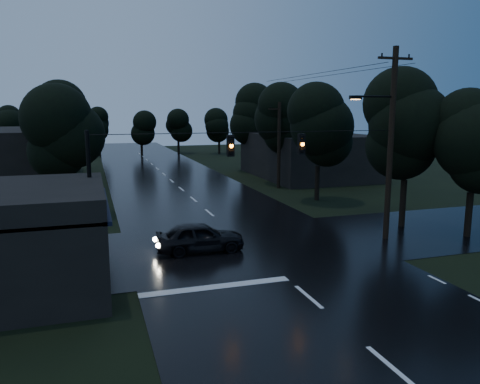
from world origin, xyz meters
TOP-DOWN VIEW (x-y plane):
  - ground at (0.00, 0.00)m, footprint 160.00×160.00m
  - main_road at (0.00, 30.00)m, footprint 12.00×120.00m
  - cross_street at (0.00, 12.00)m, footprint 60.00×9.00m
  - building_far_right at (14.00, 34.00)m, footprint 10.00×14.00m
  - building_far_left at (-14.00, 40.00)m, footprint 10.00×16.00m
  - utility_pole_main at (7.41, 11.00)m, footprint 3.50×0.30m
  - utility_pole_far at (8.30, 28.00)m, footprint 2.00×0.30m
  - anchor_pole_left at (-7.50, 11.00)m, footprint 0.18×0.18m
  - span_signals at (0.56, 10.99)m, footprint 15.00×0.37m
  - tree_corner_near at (10.00, 13.00)m, footprint 4.48×4.48m
  - tree_corner_far at (12.00, 10.00)m, footprint 3.92×3.92m
  - tree_left_a at (-9.00, 22.00)m, footprint 3.92×3.92m
  - tree_left_b at (-9.60, 30.00)m, footprint 4.20×4.20m
  - tree_left_c at (-10.20, 40.00)m, footprint 4.48×4.48m
  - tree_right_a at (9.00, 22.00)m, footprint 4.20×4.20m
  - tree_right_b at (9.60, 30.00)m, footprint 4.48×4.48m
  - tree_right_c at (10.20, 40.00)m, footprint 4.76×4.76m
  - car at (-2.53, 11.78)m, footprint 4.34×1.88m

SIDE VIEW (x-z plane):
  - ground at x=0.00m, z-range 0.00..0.00m
  - main_road at x=0.00m, z-range -0.01..0.01m
  - cross_street at x=0.00m, z-range -0.01..0.01m
  - car at x=-2.53m, z-range 0.00..1.46m
  - building_far_right at x=14.00m, z-range 0.00..4.40m
  - building_far_left at x=-14.00m, z-range 0.00..5.00m
  - anchor_pole_left at x=-7.50m, z-range 0.00..6.00m
  - utility_pole_far at x=8.30m, z-range 0.13..7.63m
  - tree_corner_far at x=12.00m, z-range 1.11..9.37m
  - tree_left_a at x=-9.00m, z-range 1.11..9.37m
  - span_signals at x=0.56m, z-range 4.69..5.80m
  - utility_pole_main at x=7.41m, z-range 0.26..10.26m
  - tree_left_b at x=-9.60m, z-range 1.19..10.04m
  - tree_right_a at x=9.00m, z-range 1.19..10.04m
  - tree_corner_near at x=10.00m, z-range 1.27..10.71m
  - tree_left_c at x=-10.20m, z-range 1.27..10.71m
  - tree_right_b at x=9.60m, z-range 1.27..10.71m
  - tree_right_c at x=10.20m, z-range 1.35..11.38m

